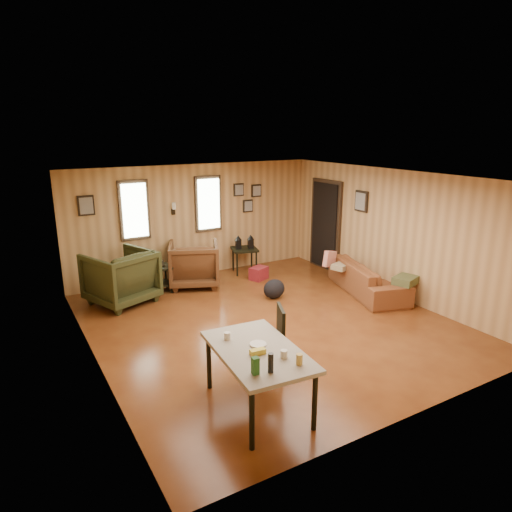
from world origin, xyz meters
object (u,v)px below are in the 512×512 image
Objects in this scene: sofa at (368,273)px; recliner_brown at (194,262)px; side_table at (244,247)px; recliner_green at (121,275)px; dining_table at (258,355)px; end_table at (158,274)px.

sofa is 3.47m from recliner_brown.
side_table is (1.30, 0.24, 0.08)m from recliner_brown.
recliner_green is at bearing -170.84° from side_table.
side_table is (2.83, 0.46, 0.04)m from recliner_green.
dining_table is (-1.03, -4.33, 0.17)m from recliner_brown.
recliner_brown is 1.16× the size of side_table.
recliner_green is 2.87m from side_table.
sofa is 2.05× the size of recliner_brown.
recliner_brown is 0.78m from end_table.
side_table is (2.07, 0.24, 0.23)m from end_table.
recliner_brown is 1.32m from side_table.
dining_table reaches higher than sofa.
sofa is 2.76m from side_table.
sofa is at bearing -30.52° from end_table.
side_table is at bearing 49.21° from sofa.
side_table is at bearing 67.68° from dining_table.
dining_table is (-0.26, -4.32, 0.31)m from end_table.
side_table is at bearing 6.59° from end_table.
dining_table is (0.50, -4.11, 0.13)m from recliner_green.
recliner_green is at bearing 83.42° from sofa.
recliner_green reaches higher than recliner_brown.
recliner_green is 1.70× the size of end_table.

